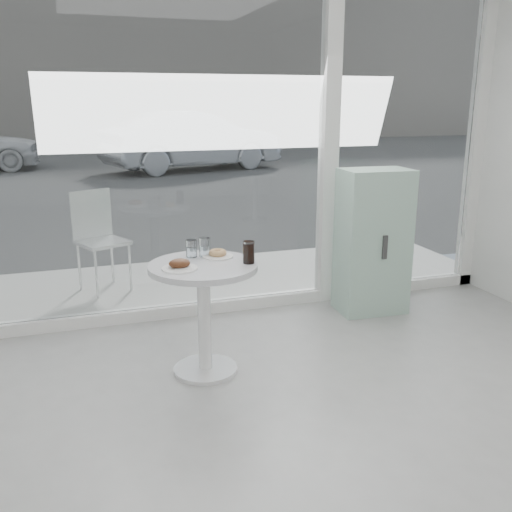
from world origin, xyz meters
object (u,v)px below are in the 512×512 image
object	(u,v)px
plate_donut	(218,254)
patio_chair	(99,234)
water_tumbler_a	(191,249)
cola_glass	(249,253)
main_table	(204,296)
car_silver	(193,141)
mint_cabinet	(373,242)
water_tumbler_b	(205,248)
plate_fritter	(180,265)

from	to	relation	value
plate_donut	patio_chair	bearing A→B (deg)	111.12
water_tumbler_a	cola_glass	size ratio (longest dim) A/B	0.82
main_table	cola_glass	distance (m)	0.42
patio_chair	car_silver	distance (m)	9.98
main_table	patio_chair	xyz separation A→B (m)	(-0.56, 1.93, 0.03)
mint_cabinet	patio_chair	bearing A→B (deg)	154.16
car_silver	cola_glass	world-z (taller)	car_silver
water_tumbler_a	mint_cabinet	bearing A→B (deg)	16.95
main_table	plate_donut	xyz separation A→B (m)	(0.13, 0.13, 0.24)
main_table	water_tumbler_b	world-z (taller)	water_tumbler_b
main_table	water_tumbler_a	bearing A→B (deg)	100.22
plate_donut	mint_cabinet	bearing A→B (deg)	20.73
water_tumbler_b	cola_glass	xyz separation A→B (m)	(0.23, -0.26, 0.01)
water_tumbler_a	cola_glass	distance (m)	0.42
main_table	mint_cabinet	size ratio (longest dim) A/B	0.62
patio_chair	water_tumbler_b	world-z (taller)	patio_chair
main_table	car_silver	distance (m)	11.71
water_tumbler_a	cola_glass	bearing A→B (deg)	-39.14
car_silver	cola_glass	xyz separation A→B (m)	(-2.10, -11.53, 0.08)
plate_fritter	mint_cabinet	bearing A→B (deg)	23.14
plate_fritter	water_tumbler_b	xyz separation A→B (m)	(0.22, 0.26, 0.03)
water_tumbler_b	cola_glass	bearing A→B (deg)	-48.50
patio_chair	water_tumbler_b	xyz separation A→B (m)	(0.62, -1.74, 0.24)
water_tumbler_a	cola_glass	world-z (taller)	cola_glass
plate_fritter	water_tumbler_a	size ratio (longest dim) A/B	1.89
mint_cabinet	car_silver	world-z (taller)	car_silver
car_silver	mint_cabinet	bearing A→B (deg)	160.72
plate_fritter	water_tumbler_a	bearing A→B (deg)	63.74
car_silver	plate_donut	world-z (taller)	car_silver
plate_fritter	plate_donut	bearing A→B (deg)	34.19
patio_chair	cola_glass	size ratio (longest dim) A/B	6.39
main_table	plate_fritter	bearing A→B (deg)	-155.87
water_tumbler_b	mint_cabinet	bearing A→B (deg)	17.90
car_silver	water_tumbler_a	distance (m)	11.53
main_table	water_tumbler_a	distance (m)	0.33
main_table	mint_cabinet	xyz separation A→B (m)	(1.66, 0.71, 0.07)
plate_donut	water_tumbler_a	size ratio (longest dim) A/B	1.73
patio_chair	plate_fritter	bearing A→B (deg)	-102.70
main_table	car_silver	bearing A→B (deg)	78.20
plate_donut	water_tumbler_a	xyz separation A→B (m)	(-0.17, 0.06, 0.03)
plate_fritter	main_table	bearing A→B (deg)	24.13
plate_donut	water_tumbler_a	world-z (taller)	water_tumbler_a
mint_cabinet	water_tumbler_b	size ratio (longest dim) A/B	9.76
mint_cabinet	water_tumbler_a	bearing A→B (deg)	-160.09
plate_fritter	plate_donut	distance (m)	0.36
main_table	plate_donut	distance (m)	0.30
patio_chair	car_silver	size ratio (longest dim) A/B	0.20
patio_chair	water_tumbler_b	size ratio (longest dim) A/B	7.35
car_silver	water_tumbler_a	bearing A→B (deg)	152.46
mint_cabinet	patio_chair	xyz separation A→B (m)	(-2.22, 1.22, -0.04)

